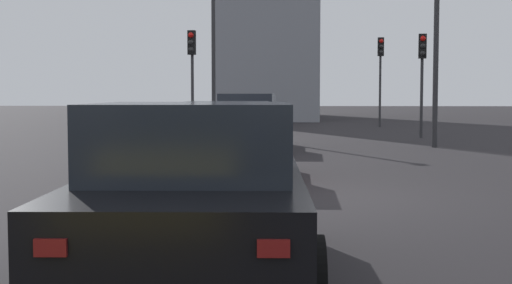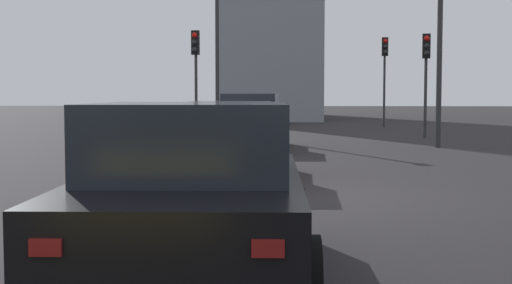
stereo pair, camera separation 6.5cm
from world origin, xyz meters
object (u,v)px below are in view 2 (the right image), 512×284
at_px(traffic_light_far_left, 195,61).
at_px(street_lamp_far, 217,22).
at_px(car_white_right_lead, 251,122).
at_px(car_black_right_third, 193,195).
at_px(traffic_light_near_left, 385,63).
at_px(traffic_light_near_right, 426,63).
at_px(car_red_right_second, 229,141).

relative_size(traffic_light_far_left, street_lamp_far, 0.51).
bearing_deg(car_white_right_lead, car_black_right_third, -176.94).
distance_m(traffic_light_near_left, traffic_light_near_right, 8.48).
distance_m(traffic_light_near_left, traffic_light_far_left, 11.75).
bearing_deg(traffic_light_near_right, car_white_right_lead, -43.13).
xyz_separation_m(traffic_light_near_left, street_lamp_far, (-5.95, 7.54, 1.42)).
relative_size(car_white_right_lead, traffic_light_near_left, 1.11).
distance_m(car_white_right_lead, traffic_light_near_right, 8.43).
height_order(car_white_right_lead, street_lamp_far, street_lamp_far).
height_order(car_black_right_third, traffic_light_near_left, traffic_light_near_left).
relative_size(car_black_right_third, traffic_light_far_left, 1.06).
xyz_separation_m(car_black_right_third, traffic_light_near_left, (28.73, -5.21, 2.37)).
height_order(car_white_right_lead, traffic_light_near_right, traffic_light_near_right).
relative_size(car_red_right_second, street_lamp_far, 0.58).
bearing_deg(traffic_light_near_right, traffic_light_far_left, -84.49).
xyz_separation_m(car_white_right_lead, traffic_light_far_left, (5.39, 2.43, 2.09)).
xyz_separation_m(car_white_right_lead, traffic_light_near_left, (13.93, -5.63, 2.34)).
relative_size(traffic_light_near_left, traffic_light_far_left, 1.09).
relative_size(car_white_right_lead, street_lamp_far, 0.62).
bearing_deg(traffic_light_near_right, car_black_right_third, -10.67).
bearing_deg(traffic_light_near_left, car_white_right_lead, -25.66).
bearing_deg(car_black_right_third, street_lamp_far, 3.87).
bearing_deg(traffic_light_near_right, traffic_light_near_left, -171.85).
xyz_separation_m(car_red_right_second, traffic_light_near_right, (12.88, -6.07, 2.04)).
distance_m(car_black_right_third, street_lamp_far, 23.21).
xyz_separation_m(car_white_right_lead, traffic_light_near_right, (5.47, -6.10, 1.98)).
bearing_deg(traffic_light_near_left, car_black_right_third, -13.93).
xyz_separation_m(car_red_right_second, street_lamp_far, (15.39, 1.93, 3.82)).
bearing_deg(car_white_right_lead, car_red_right_second, -178.37).
bearing_deg(car_red_right_second, car_black_right_third, -176.32).
distance_m(traffic_light_near_right, traffic_light_far_left, 8.53).
height_order(traffic_light_near_left, traffic_light_far_left, traffic_light_near_left).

